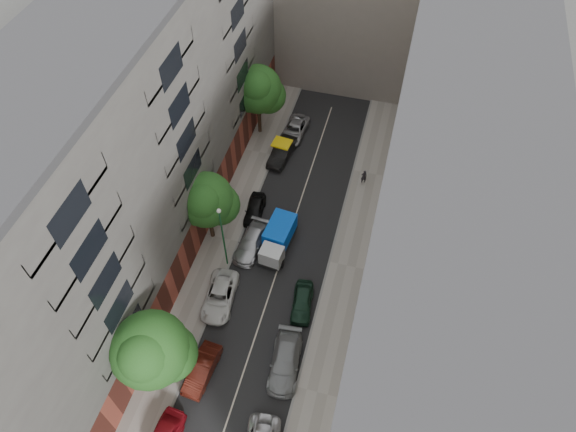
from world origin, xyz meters
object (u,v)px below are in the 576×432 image
(car_left_1, at_px, (202,369))
(tarp_truck, at_px, (278,239))
(car_right_2, at_px, (302,302))
(car_left_5, at_px, (282,152))
(tree_far, at_px, (258,91))
(tree_near, at_px, (152,352))
(car_left_6, at_px, (295,130))
(lamp_post, at_px, (222,232))
(tree_mid, at_px, (207,202))
(car_right_1, at_px, (285,362))
(pedestrian, at_px, (364,177))
(car_left_2, at_px, (220,296))
(car_left_4, at_px, (255,209))
(car_left_3, at_px, (251,243))

(car_left_1, bearing_deg, tarp_truck, 84.27)
(car_left_1, relative_size, car_right_2, 1.07)
(car_left_5, relative_size, tree_far, 0.59)
(tree_near, bearing_deg, car_left_6, 85.55)
(lamp_post, bearing_deg, car_left_1, -81.50)
(tree_mid, distance_m, tree_far, 13.96)
(car_left_1, height_order, car_right_1, car_right_1)
(car_right_2, distance_m, tree_far, 21.11)
(pedestrian, bearing_deg, tarp_truck, 40.63)
(car_left_5, bearing_deg, car_left_2, -85.07)
(car_left_4, bearing_deg, car_left_1, -92.44)
(car_left_5, relative_size, lamp_post, 0.64)
(car_left_3, xyz_separation_m, car_left_5, (-0.36, 11.20, 0.07))
(car_right_2, xyz_separation_m, tree_mid, (-9.10, 4.54, 4.13))
(car_left_3, height_order, tree_far, tree_far)
(car_left_1, bearing_deg, car_right_2, 56.50)
(car_left_2, height_order, car_left_3, car_left_3)
(car_left_6, bearing_deg, car_left_5, -91.98)
(car_right_1, bearing_deg, car_left_1, -165.72)
(car_right_2, height_order, tree_mid, tree_mid)
(car_left_5, height_order, car_left_6, car_left_5)
(car_left_2, xyz_separation_m, lamp_post, (-0.60, 3.41, 3.79))
(tree_near, distance_m, lamp_post, 10.88)
(car_left_6, bearing_deg, car_left_3, -86.23)
(car_left_1, distance_m, car_right_2, 9.09)
(car_left_2, relative_size, car_left_5, 1.07)
(car_left_1, bearing_deg, tree_near, -141.92)
(pedestrian, bearing_deg, car_left_1, 52.15)
(car_right_2, height_order, lamp_post, lamp_post)
(tree_mid, bearing_deg, lamp_post, -47.88)
(car_left_4, bearing_deg, car_left_2, -95.46)
(lamp_post, bearing_deg, tarp_truck, 37.71)
(car_left_5, bearing_deg, tree_far, 143.46)
(car_left_2, bearing_deg, pedestrian, 54.92)
(car_left_4, height_order, car_right_1, car_right_1)
(tree_near, bearing_deg, tarp_truck, 72.20)
(car_left_1, xyz_separation_m, car_left_6, (0.00, 26.36, -0.04))
(car_left_3, bearing_deg, car_left_1, -85.11)
(car_left_6, bearing_deg, car_right_1, -73.25)
(car_right_2, bearing_deg, tree_far, 109.08)
(car_left_3, height_order, car_left_5, car_left_5)
(tree_mid, height_order, pedestrian, tree_mid)
(tree_far, bearing_deg, car_left_4, -75.74)
(car_right_2, relative_size, lamp_post, 0.55)
(car_left_3, height_order, car_left_4, car_left_3)
(car_left_5, bearing_deg, car_left_1, -82.67)
(car_left_5, height_order, car_right_1, car_left_5)
(car_left_6, relative_size, lamp_post, 0.66)
(tarp_truck, distance_m, tree_near, 14.89)
(car_left_5, distance_m, car_left_6, 3.62)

